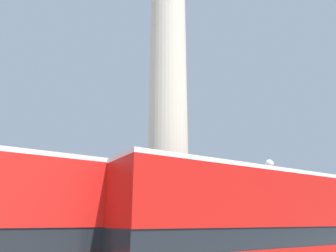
{
  "coord_description": "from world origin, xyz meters",
  "views": [
    {
      "loc": [
        -6.74,
        -13.17,
        2.77
      ],
      "look_at": [
        0.0,
        0.0,
        7.51
      ],
      "focal_mm": 32.0,
      "sensor_mm": 36.0,
      "label": 1
    }
  ],
  "objects": [
    {
      "name": "monument_column",
      "position": [
        0.0,
        0.0,
        7.53
      ],
      "size": [
        6.07,
        6.07,
        22.65
      ],
      "color": "#BCB29E",
      "rests_on": "ground_plane"
    },
    {
      "name": "bus_b",
      "position": [
        0.87,
        -5.52,
        2.39
      ],
      "size": [
        11.19,
        3.49,
        4.33
      ],
      "rotation": [
        0.0,
        0.0,
        0.09
      ],
      "color": "#B7140F",
      "rests_on": "ground_plane"
    },
    {
      "name": "equestrian_statue",
      "position": [
        11.63,
        2.63,
        1.76
      ],
      "size": [
        3.92,
        3.06,
        6.2
      ],
      "rotation": [
        0.0,
        0.0,
        0.15
      ],
      "color": "#BCB29E",
      "rests_on": "ground_plane"
    },
    {
      "name": "street_lamp",
      "position": [
        3.77,
        -3.03,
        2.9
      ],
      "size": [
        0.38,
        0.38,
        5.54
      ],
      "color": "black",
      "rests_on": "ground_plane"
    }
  ]
}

